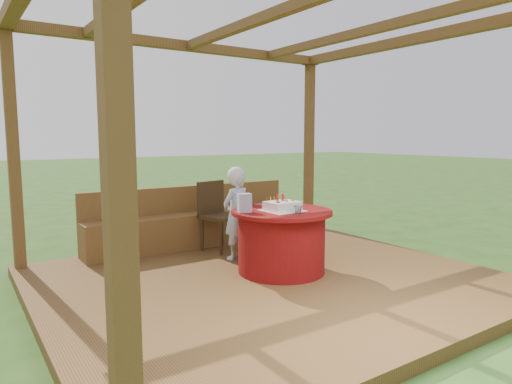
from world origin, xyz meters
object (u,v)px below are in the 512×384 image
Objects in this scene: table at (281,241)px; birthday_cake at (282,206)px; elderly_woman at (236,212)px; chair at (217,212)px; drinking_glass at (298,210)px; bench at (196,226)px; gift_bag at (244,203)px.

birthday_cake is (-0.03, -0.05, 0.39)m from table.
table is 0.98× the size of elderly_woman.
chair is 2.25× the size of birthday_cake.
birthday_cake is (0.09, -0.79, 0.16)m from elderly_woman.
elderly_woman is at bearing 97.37° from drinking_glass.
bench is 1.65m from table.
gift_bag is (-0.41, 0.11, 0.43)m from table.
birthday_cake is (0.20, -1.68, 0.47)m from bench.
birthday_cake is at bearing -83.22° from elderly_woman.
birthday_cake reaches higher than bench.
chair is 10.33× the size of drinking_glass.
elderly_woman reaches higher than bench.
bench is at bearing 97.64° from gift_bag.
elderly_woman is 1.03m from drinking_glass.
chair is 1.24m from gift_bag.
drinking_glass is at bearing -86.24° from chair.
bench is 0.45m from chair.
drinking_glass reaches higher than table.
bench is 1.76m from birthday_cake.
bench is at bearing 96.53° from elderly_woman.
table is 12.61× the size of drinking_glass.
chair is 0.80× the size of elderly_woman.
chair is at bearing 94.14° from table.
bench is 0.95m from elderly_woman.
gift_bag is 0.56m from drinking_glass.
table is at bearing 60.29° from birthday_cake.
elderly_woman reaches higher than drinking_glass.
gift_bag is at bearing -105.25° from chair.
drinking_glass is at bearing -88.00° from table.
bench is 15.17× the size of gift_bag.
elderly_woman is at bearing -83.47° from bench.
chair is 1.34m from birthday_cake.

